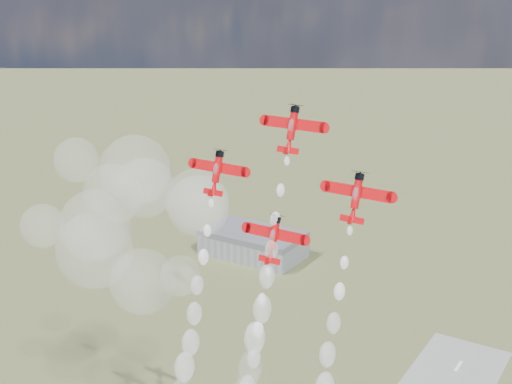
{
  "coord_description": "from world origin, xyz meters",
  "views": [
    {
      "loc": [
        56.32,
        -105.7,
        142.39
      ],
      "look_at": [
        -12.88,
        7.51,
        99.46
      ],
      "focal_mm": 50.0,
      "sensor_mm": 36.0,
      "label": 1
    }
  ],
  "objects": [
    {
      "name": "hangar",
      "position": [
        -120.0,
        180.0,
        6.5
      ],
      "size": [
        50.0,
        28.0,
        13.0
      ],
      "color": "gray",
      "rests_on": "ground"
    },
    {
      "name": "plane_lead",
      "position": [
        -6.88,
        10.79,
        112.3
      ],
      "size": [
        12.97,
        5.49,
        8.98
      ],
      "rotation": [
        1.25,
        0.0,
        0.0
      ],
      "color": "red",
      "rests_on": "ground"
    },
    {
      "name": "plane_left",
      "position": [
        -22.06,
        7.43,
        102.22
      ],
      "size": [
        12.97,
        5.49,
        8.98
      ],
      "rotation": [
        1.25,
        0.0,
        0.0
      ],
      "color": "red",
      "rests_on": "ground"
    },
    {
      "name": "plane_right",
      "position": [
        8.31,
        7.43,
        102.22
      ],
      "size": [
        12.97,
        5.49,
        8.98
      ],
      "rotation": [
        1.25,
        0.0,
        0.0
      ],
      "color": "red",
      "rests_on": "ground"
    },
    {
      "name": "plane_slot",
      "position": [
        -6.88,
        4.06,
        92.14
      ],
      "size": [
        12.97,
        5.49,
        8.98
      ],
      "rotation": [
        1.25,
        0.0,
        0.0
      ],
      "color": "red",
      "rests_on": "ground"
    },
    {
      "name": "smoke_trail_lead",
      "position": [
        -6.86,
        -4.4,
        67.83
      ],
      "size": [
        5.97,
        19.81,
        51.07
      ],
      "color": "white",
      "rests_on": "plane_lead"
    },
    {
      "name": "drifted_smoke_cloud",
      "position": [
        -66.2,
        28.03,
        77.17
      ],
      "size": [
        64.68,
        31.26,
        48.19
      ],
      "color": "white",
      "rests_on": "ground"
    }
  ]
}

